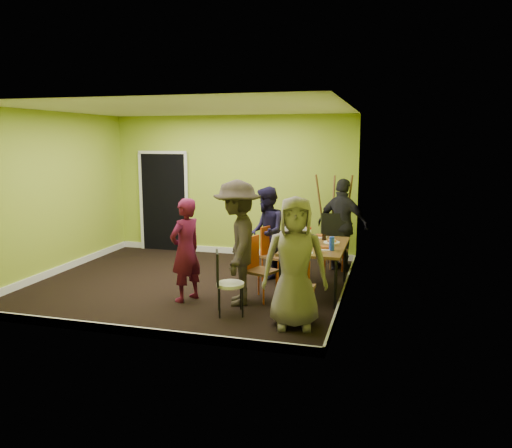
{
  "coord_description": "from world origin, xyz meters",
  "views": [
    {
      "loc": [
        3.12,
        -7.31,
        2.33
      ],
      "look_at": [
        1.12,
        0.0,
        1.04
      ],
      "focal_mm": 35.0,
      "sensor_mm": 36.0,
      "label": 1
    }
  ],
  "objects_px": {
    "chair_bentwood": "(226,280)",
    "person_back_end": "(343,225)",
    "chair_left_near": "(257,264)",
    "chair_front_end": "(297,283)",
    "person_left_far": "(266,233)",
    "dining_table": "(315,248)",
    "chair_back_end": "(333,231)",
    "easel": "(334,221)",
    "thermos": "(309,237)",
    "orange_bottle": "(316,241)",
    "person_standing": "(186,250)",
    "person_front_end": "(295,263)",
    "chair_left_far": "(272,250)",
    "blue_bottle": "(332,244)",
    "person_left_near": "(237,243)"
  },
  "relations": [
    {
      "from": "chair_back_end",
      "to": "person_back_end",
      "type": "relative_size",
      "value": 0.63
    },
    {
      "from": "chair_bentwood",
      "to": "person_front_end",
      "type": "xyz_separation_m",
      "value": [
        0.97,
        -0.2,
        0.35
      ]
    },
    {
      "from": "easel",
      "to": "person_back_end",
      "type": "distance_m",
      "value": 0.3
    },
    {
      "from": "dining_table",
      "to": "person_standing",
      "type": "relative_size",
      "value": 1.0
    },
    {
      "from": "chair_left_far",
      "to": "chair_front_end",
      "type": "distance_m",
      "value": 1.92
    },
    {
      "from": "thermos",
      "to": "orange_bottle",
      "type": "relative_size",
      "value": 3.12
    },
    {
      "from": "chair_front_end",
      "to": "blue_bottle",
      "type": "relative_size",
      "value": 4.61
    },
    {
      "from": "chair_back_end",
      "to": "person_standing",
      "type": "height_order",
      "value": "person_standing"
    },
    {
      "from": "dining_table",
      "to": "chair_front_end",
      "type": "height_order",
      "value": "chair_front_end"
    },
    {
      "from": "chair_back_end",
      "to": "easel",
      "type": "height_order",
      "value": "easel"
    },
    {
      "from": "thermos",
      "to": "person_front_end",
      "type": "distance_m",
      "value": 1.47
    },
    {
      "from": "chair_bentwood",
      "to": "person_left_far",
      "type": "xyz_separation_m",
      "value": [
        0.08,
        1.91,
        0.3
      ]
    },
    {
      "from": "chair_left_near",
      "to": "chair_left_far",
      "type": "bearing_deg",
      "value": -158.49
    },
    {
      "from": "person_left_far",
      "to": "person_back_end",
      "type": "bearing_deg",
      "value": 107.3
    },
    {
      "from": "thermos",
      "to": "person_front_end",
      "type": "relative_size",
      "value": 0.14
    },
    {
      "from": "chair_bentwood",
      "to": "person_back_end",
      "type": "bearing_deg",
      "value": 133.39
    },
    {
      "from": "thermos",
      "to": "chair_back_end",
      "type": "bearing_deg",
      "value": 80.16
    },
    {
      "from": "chair_left_far",
      "to": "orange_bottle",
      "type": "distance_m",
      "value": 0.89
    },
    {
      "from": "dining_table",
      "to": "chair_front_end",
      "type": "bearing_deg",
      "value": -91.35
    },
    {
      "from": "dining_table",
      "to": "chair_left_near",
      "type": "height_order",
      "value": "chair_left_near"
    },
    {
      "from": "chair_back_end",
      "to": "chair_bentwood",
      "type": "relative_size",
      "value": 1.2
    },
    {
      "from": "person_left_far",
      "to": "person_front_end",
      "type": "relative_size",
      "value": 0.94
    },
    {
      "from": "blue_bottle",
      "to": "chair_left_near",
      "type": "bearing_deg",
      "value": -169.72
    },
    {
      "from": "chair_bentwood",
      "to": "person_front_end",
      "type": "relative_size",
      "value": 0.53
    },
    {
      "from": "chair_left_near",
      "to": "person_left_far",
      "type": "xyz_separation_m",
      "value": [
        -0.15,
        1.16,
        0.26
      ]
    },
    {
      "from": "dining_table",
      "to": "chair_left_near",
      "type": "distance_m",
      "value": 0.95
    },
    {
      "from": "chair_front_end",
      "to": "person_front_end",
      "type": "xyz_separation_m",
      "value": [
        -0.0,
        -0.17,
        0.31
      ]
    },
    {
      "from": "chair_back_end",
      "to": "thermos",
      "type": "distance_m",
      "value": 1.32
    },
    {
      "from": "easel",
      "to": "person_back_end",
      "type": "bearing_deg",
      "value": -51.47
    },
    {
      "from": "thermos",
      "to": "orange_bottle",
      "type": "bearing_deg",
      "value": 57.34
    },
    {
      "from": "dining_table",
      "to": "chair_back_end",
      "type": "bearing_deg",
      "value": 84.61
    },
    {
      "from": "chair_left_far",
      "to": "person_left_far",
      "type": "bearing_deg",
      "value": -116.35
    },
    {
      "from": "chair_front_end",
      "to": "person_left_far",
      "type": "relative_size",
      "value": 0.59
    },
    {
      "from": "chair_left_far",
      "to": "thermos",
      "type": "height_order",
      "value": "thermos"
    },
    {
      "from": "dining_table",
      "to": "blue_bottle",
      "type": "height_order",
      "value": "blue_bottle"
    },
    {
      "from": "dining_table",
      "to": "chair_left_far",
      "type": "relative_size",
      "value": 1.65
    },
    {
      "from": "blue_bottle",
      "to": "person_standing",
      "type": "distance_m",
      "value": 2.1
    },
    {
      "from": "chair_front_end",
      "to": "easel",
      "type": "distance_m",
      "value": 3.01
    },
    {
      "from": "chair_left_near",
      "to": "easel",
      "type": "bearing_deg",
      "value": -179.83
    },
    {
      "from": "chair_back_end",
      "to": "orange_bottle",
      "type": "distance_m",
      "value": 1.17
    },
    {
      "from": "easel",
      "to": "thermos",
      "type": "bearing_deg",
      "value": -95.91
    },
    {
      "from": "chair_bentwood",
      "to": "person_left_near",
      "type": "distance_m",
      "value": 0.63
    },
    {
      "from": "person_left_far",
      "to": "easel",
      "type": "bearing_deg",
      "value": 119.26
    },
    {
      "from": "chair_left_near",
      "to": "chair_front_end",
      "type": "relative_size",
      "value": 1.0
    },
    {
      "from": "chair_bentwood",
      "to": "person_left_near",
      "type": "bearing_deg",
      "value": 156.42
    },
    {
      "from": "chair_bentwood",
      "to": "thermos",
      "type": "xyz_separation_m",
      "value": [
        0.9,
        1.27,
        0.39
      ]
    },
    {
      "from": "chair_bentwood",
      "to": "blue_bottle",
      "type": "xyz_separation_m",
      "value": [
        1.29,
        0.94,
        0.37
      ]
    },
    {
      "from": "orange_bottle",
      "to": "person_left_far",
      "type": "distance_m",
      "value": 1.05
    },
    {
      "from": "chair_left_near",
      "to": "person_left_far",
      "type": "height_order",
      "value": "person_left_far"
    },
    {
      "from": "chair_left_near",
      "to": "orange_bottle",
      "type": "height_order",
      "value": "chair_left_near"
    }
  ]
}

